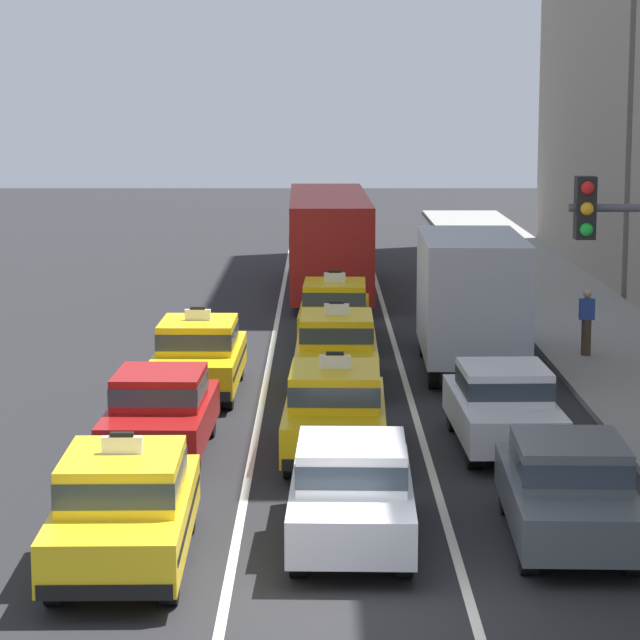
% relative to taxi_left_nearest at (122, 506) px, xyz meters
% --- Properties ---
extents(ground_plane, '(160.00, 160.00, 0.00)m').
position_rel_taxi_left_nearest_xyz_m(ground_plane, '(3.09, -1.81, -0.88)').
color(ground_plane, '#232326').
extents(lane_stripe_left_center, '(0.14, 80.00, 0.01)m').
position_rel_taxi_left_nearest_xyz_m(lane_stripe_left_center, '(1.49, 18.19, -0.87)').
color(lane_stripe_left_center, silver).
rests_on(lane_stripe_left_center, ground).
extents(lane_stripe_center_right, '(0.14, 80.00, 0.01)m').
position_rel_taxi_left_nearest_xyz_m(lane_stripe_center_right, '(4.69, 18.19, -0.87)').
color(lane_stripe_center_right, silver).
rests_on(lane_stripe_center_right, ground).
extents(taxi_left_nearest, '(1.89, 4.59, 1.96)m').
position_rel_taxi_left_nearest_xyz_m(taxi_left_nearest, '(0.00, 0.00, 0.00)').
color(taxi_left_nearest, black).
rests_on(taxi_left_nearest, ground).
extents(sedan_left_second, '(1.85, 4.34, 1.58)m').
position_rel_taxi_left_nearest_xyz_m(sedan_left_second, '(-0.18, 6.18, -0.03)').
color(sedan_left_second, black).
rests_on(sedan_left_second, ground).
extents(taxi_left_third, '(1.87, 4.58, 1.96)m').
position_rel_taxi_left_nearest_xyz_m(taxi_left_third, '(0.07, 11.52, 0.00)').
color(taxi_left_third, black).
rests_on(taxi_left_third, ground).
extents(sedan_center_nearest, '(1.86, 4.34, 1.58)m').
position_rel_taxi_left_nearest_xyz_m(sedan_center_nearest, '(3.19, 0.98, -0.03)').
color(sedan_center_nearest, black).
rests_on(sedan_center_nearest, ground).
extents(taxi_center_second, '(1.93, 4.60, 1.96)m').
position_rel_taxi_left_nearest_xyz_m(taxi_center_second, '(3.00, 6.11, 0.00)').
color(taxi_center_second, black).
rests_on(taxi_center_second, ground).
extents(taxi_center_third, '(1.87, 4.58, 1.96)m').
position_rel_taxi_left_nearest_xyz_m(taxi_center_third, '(3.10, 12.36, 0.00)').
color(taxi_center_third, black).
rests_on(taxi_center_third, ground).
extents(taxi_center_fourth, '(1.93, 4.61, 1.96)m').
position_rel_taxi_left_nearest_xyz_m(taxi_center_fourth, '(3.12, 17.83, 0.00)').
color(taxi_center_fourth, black).
rests_on(taxi_center_fourth, ground).
extents(bus_center_fifth, '(2.67, 11.23, 3.22)m').
position_rel_taxi_left_nearest_xyz_m(bus_center_fifth, '(3.01, 27.61, 0.94)').
color(bus_center_fifth, black).
rests_on(bus_center_fifth, ground).
extents(sedan_center_sixth, '(1.79, 4.31, 1.58)m').
position_rel_taxi_left_nearest_xyz_m(sedan_center_sixth, '(3.05, 37.24, -0.03)').
color(sedan_center_sixth, black).
rests_on(sedan_center_sixth, ground).
extents(sedan_right_nearest, '(1.90, 4.35, 1.58)m').
position_rel_taxi_left_nearest_xyz_m(sedan_right_nearest, '(6.37, 1.07, -0.03)').
color(sedan_right_nearest, black).
rests_on(sedan_right_nearest, ground).
extents(sedan_right_second, '(1.87, 4.35, 1.58)m').
position_rel_taxi_left_nearest_xyz_m(sedan_right_second, '(6.13, 6.69, -0.03)').
color(sedan_right_second, black).
rests_on(sedan_right_second, ground).
extents(box_truck_right_third, '(2.41, 7.00, 3.27)m').
position_rel_taxi_left_nearest_xyz_m(box_truck_right_third, '(6.27, 14.47, 0.90)').
color(box_truck_right_third, black).
rests_on(box_truck_right_third, ground).
extents(pedestrian_near_crosswalk, '(0.36, 0.24, 1.62)m').
position_rel_taxi_left_nearest_xyz_m(pedestrian_near_crosswalk, '(9.28, 15.39, 0.09)').
color(pedestrian_near_crosswalk, '#473828').
rests_on(pedestrian_near_crosswalk, sidewalk_curb).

